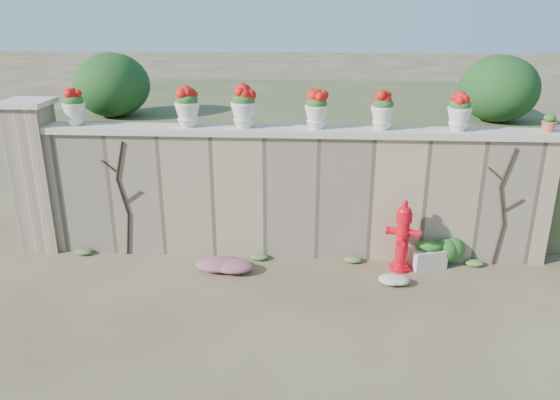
# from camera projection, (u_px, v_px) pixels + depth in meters

# --- Properties ---
(ground) EXTENTS (80.00, 80.00, 0.00)m
(ground) POSITION_uv_depth(u_px,v_px,m) (285.00, 310.00, 7.36)
(ground) COLOR brown
(ground) RESTS_ON ground
(stone_wall) EXTENTS (8.00, 0.40, 2.00)m
(stone_wall) POSITION_uv_depth(u_px,v_px,m) (292.00, 196.00, 8.70)
(stone_wall) COLOR #9C8668
(stone_wall) RESTS_ON ground
(wall_cap) EXTENTS (8.10, 0.52, 0.10)m
(wall_cap) POSITION_uv_depth(u_px,v_px,m) (292.00, 131.00, 8.34)
(wall_cap) COLOR beige
(wall_cap) RESTS_ON stone_wall
(gate_pillar) EXTENTS (0.72, 0.72, 2.48)m
(gate_pillar) POSITION_uv_depth(u_px,v_px,m) (37.00, 175.00, 8.87)
(gate_pillar) COLOR #9C8668
(gate_pillar) RESTS_ON ground
(raised_fill) EXTENTS (9.00, 6.00, 2.00)m
(raised_fill) POSITION_uv_depth(u_px,v_px,m) (298.00, 146.00, 11.70)
(raised_fill) COLOR #384C23
(raised_fill) RESTS_ON ground
(back_shrub_left) EXTENTS (1.30, 1.30, 1.10)m
(back_shrub_left) POSITION_uv_depth(u_px,v_px,m) (112.00, 85.00, 9.49)
(back_shrub_left) COLOR #143814
(back_shrub_left) RESTS_ON raised_fill
(back_shrub_right) EXTENTS (1.30, 1.30, 1.10)m
(back_shrub_right) POSITION_uv_depth(u_px,v_px,m) (499.00, 89.00, 9.09)
(back_shrub_right) COLOR #143814
(back_shrub_right) RESTS_ON raised_fill
(vine_left) EXTENTS (0.60, 0.04, 1.91)m
(vine_left) POSITION_uv_depth(u_px,v_px,m) (123.00, 197.00, 8.66)
(vine_left) COLOR black
(vine_left) RESTS_ON ground
(vine_right) EXTENTS (0.60, 0.04, 1.91)m
(vine_right) POSITION_uv_depth(u_px,v_px,m) (503.00, 206.00, 8.30)
(vine_right) COLOR black
(vine_right) RESTS_ON ground
(fire_hydrant) EXTENTS (0.50, 0.35, 1.14)m
(fire_hydrant) POSITION_uv_depth(u_px,v_px,m) (403.00, 236.00, 8.28)
(fire_hydrant) COLOR red
(fire_hydrant) RESTS_ON ground
(planter_box) EXTENTS (0.60, 0.46, 0.44)m
(planter_box) POSITION_uv_depth(u_px,v_px,m) (428.00, 255.00, 8.48)
(planter_box) COLOR beige
(planter_box) RESTS_ON ground
(green_shrub) EXTENTS (0.58, 0.53, 0.55)m
(green_shrub) POSITION_uv_depth(u_px,v_px,m) (452.00, 248.00, 8.56)
(green_shrub) COLOR #1E5119
(green_shrub) RESTS_ON ground
(magenta_clump) EXTENTS (0.87, 0.58, 0.23)m
(magenta_clump) POSITION_uv_depth(u_px,v_px,m) (229.00, 263.00, 8.41)
(magenta_clump) COLOR #D0297D
(magenta_clump) RESTS_ON ground
(white_flowers) EXTENTS (0.49, 0.40, 0.18)m
(white_flowers) POSITION_uv_depth(u_px,v_px,m) (397.00, 280.00, 7.97)
(white_flowers) COLOR white
(white_flowers) RESTS_ON ground
(urn_pot_0) EXTENTS (0.36, 0.36, 0.56)m
(urn_pot_0) POSITION_uv_depth(u_px,v_px,m) (74.00, 107.00, 8.44)
(urn_pot_0) COLOR silver
(urn_pot_0) RESTS_ON wall_cap
(urn_pot_1) EXTENTS (0.39, 0.39, 0.61)m
(urn_pot_1) POSITION_uv_depth(u_px,v_px,m) (187.00, 107.00, 8.32)
(urn_pot_1) COLOR silver
(urn_pot_1) RESTS_ON wall_cap
(urn_pot_2) EXTENTS (0.40, 0.40, 0.62)m
(urn_pot_2) POSITION_uv_depth(u_px,v_px,m) (244.00, 107.00, 8.27)
(urn_pot_2) COLOR silver
(urn_pot_2) RESTS_ON wall_cap
(urn_pot_3) EXTENTS (0.36, 0.36, 0.57)m
(urn_pot_3) POSITION_uv_depth(u_px,v_px,m) (317.00, 110.00, 8.21)
(urn_pot_3) COLOR silver
(urn_pot_3) RESTS_ON wall_cap
(urn_pot_4) EXTENTS (0.36, 0.36, 0.56)m
(urn_pot_4) POSITION_uv_depth(u_px,v_px,m) (383.00, 111.00, 8.15)
(urn_pot_4) COLOR silver
(urn_pot_4) RESTS_ON wall_cap
(urn_pot_5) EXTENTS (0.36, 0.36, 0.56)m
(urn_pot_5) POSITION_uv_depth(u_px,v_px,m) (460.00, 112.00, 8.08)
(urn_pot_5) COLOR silver
(urn_pot_5) RESTS_ON wall_cap
(terracotta_pot) EXTENTS (0.21, 0.21, 0.26)m
(terracotta_pot) POSITION_uv_depth(u_px,v_px,m) (549.00, 124.00, 8.05)
(terracotta_pot) COLOR #C6553C
(terracotta_pot) RESTS_ON wall_cap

